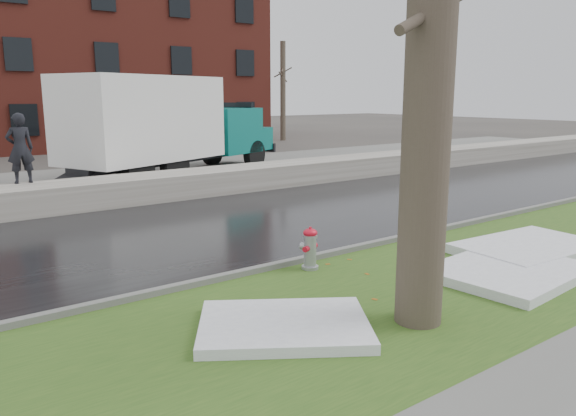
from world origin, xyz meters
TOP-DOWN VIEW (x-y plane):
  - ground at (0.00, 0.00)m, footprint 120.00×120.00m
  - verge at (0.00, -1.25)m, footprint 60.00×4.50m
  - road at (0.00, 4.50)m, footprint 60.00×7.00m
  - parking_lot at (0.00, 13.00)m, footprint 60.00×9.00m
  - curb at (0.00, 1.00)m, footprint 60.00×0.15m
  - snowbank at (0.00, 8.70)m, footprint 60.00×1.60m
  - brick_building at (2.00, 30.00)m, footprint 26.00×12.00m
  - bg_tree_right at (16.00, 24.00)m, footprint 1.40×1.62m
  - fire_hydrant at (-0.65, 0.60)m, footprint 0.38×0.36m
  - tree at (-0.95, -2.10)m, footprint 1.62×1.89m
  - box_truck at (2.17, 12.45)m, footprint 10.96×5.97m
  - worker at (-3.46, 9.30)m, footprint 0.69×0.47m
  - snow_patch_near at (1.83, -1.73)m, footprint 2.74×2.19m
  - snow_patch_far at (-2.60, -1.26)m, footprint 2.72×2.54m
  - snow_patch_side at (3.46, -1.16)m, footprint 2.92×2.00m

SIDE VIEW (x-z plane):
  - ground at x=0.00m, z-range 0.00..0.00m
  - road at x=0.00m, z-range 0.00..0.03m
  - parking_lot at x=0.00m, z-range 0.00..0.03m
  - verge at x=0.00m, z-range 0.00..0.04m
  - curb at x=0.00m, z-range 0.00..0.14m
  - snow_patch_far at x=-2.60m, z-range 0.04..0.18m
  - snow_patch_near at x=1.83m, z-range 0.04..0.20m
  - snow_patch_side at x=3.46m, z-range 0.04..0.22m
  - snowbank at x=0.00m, z-range 0.00..0.75m
  - fire_hydrant at x=-0.65m, z-range 0.07..0.83m
  - worker at x=-3.46m, z-range 0.75..2.61m
  - box_truck at x=2.17m, z-range 0.11..3.82m
  - bg_tree_right at x=16.00m, z-range 0.08..6.58m
  - tree at x=-0.95m, z-range 0.07..7.92m
  - brick_building at x=2.00m, z-range 0.00..10.00m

